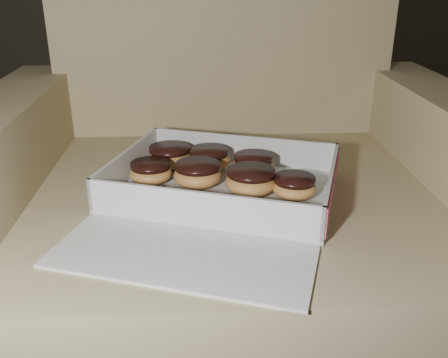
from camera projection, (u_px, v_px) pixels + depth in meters
armchair at (230, 230)px, 1.05m from camera, size 0.97×0.82×1.01m
bakery_box at (220, 196)px, 0.85m from camera, size 0.50×0.54×0.06m
donut_a at (151, 172)px, 0.91m from camera, size 0.08×0.08×0.04m
donut_b at (294, 186)px, 0.85m from camera, size 0.08×0.08×0.04m
donut_c at (209, 158)px, 0.97m from camera, size 0.08×0.08×0.04m
donut_d at (251, 181)px, 0.87m from camera, size 0.09×0.09×0.04m
donut_e at (170, 156)px, 0.98m from camera, size 0.09×0.09×0.04m
donut_f at (198, 174)px, 0.90m from camera, size 0.09×0.09×0.04m
donut_g at (253, 164)px, 0.94m from camera, size 0.08×0.08×0.04m
crumb_a at (170, 214)px, 0.80m from camera, size 0.01×0.01×0.00m
crumb_b at (295, 202)px, 0.84m from camera, size 0.01×0.01×0.00m
crumb_c at (164, 186)px, 0.90m from camera, size 0.01×0.01×0.00m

